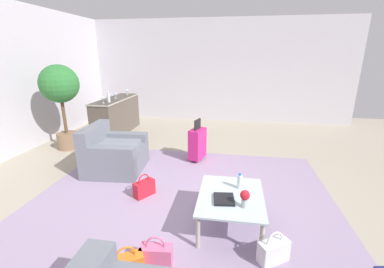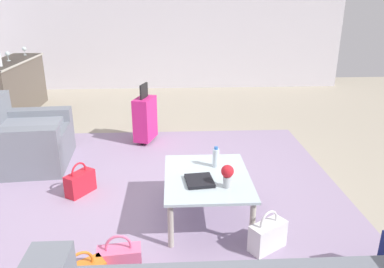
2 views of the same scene
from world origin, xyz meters
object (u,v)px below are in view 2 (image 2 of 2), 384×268
(handbag_pink, at_px, (120,261))
(handbag_white, at_px, (268,235))
(coffee_table, at_px, (207,181))
(bar_console, at_px, (12,87))
(wine_glass_right_of_centre, at_px, (24,49))
(handbag_red, at_px, (80,183))
(wine_glass_left_of_centre, at_px, (8,54))
(armchair, at_px, (21,142))
(coffee_table_book, at_px, (199,181))
(flower_vase, at_px, (227,174))
(water_bottle, at_px, (216,158))
(suitcase_magenta, at_px, (145,118))

(handbag_pink, bearing_deg, handbag_white, -77.45)
(coffee_table, relative_size, bar_console, 0.51)
(wine_glass_right_of_centre, bearing_deg, handbag_red, -154.26)
(coffee_table, xyz_separation_m, wine_glass_left_of_centre, (3.50, 3.09, 0.68))
(armchair, relative_size, wine_glass_right_of_centre, 6.93)
(coffee_table_book, distance_m, bar_console, 4.71)
(armchair, height_order, flower_vase, armchair)
(armchair, height_order, handbag_white, armchair)
(coffee_table, relative_size, handbag_red, 2.76)
(handbag_pink, distance_m, handbag_red, 1.41)
(water_bottle, distance_m, coffee_table_book, 0.38)
(handbag_white, distance_m, handbag_red, 2.02)
(water_bottle, height_order, wine_glass_right_of_centre, wine_glass_right_of_centre)
(handbag_white, bearing_deg, suitcase_magenta, 24.68)
(flower_vase, distance_m, suitcase_magenta, 2.38)
(wine_glass_right_of_centre, xyz_separation_m, handbag_white, (-4.67, -3.51, -0.93))
(suitcase_magenta, height_order, handbag_pink, suitcase_magenta)
(armchair, bearing_deg, handbag_pink, -144.82)
(bar_console, xyz_separation_m, suitcase_magenta, (-1.50, -2.40, -0.13))
(coffee_table_book, bearing_deg, armchair, 49.43)
(coffee_table, distance_m, water_bottle, 0.27)
(handbag_pink, relative_size, handbag_white, 1.00)
(armchair, distance_m, water_bottle, 2.53)
(wine_glass_right_of_centre, bearing_deg, handbag_white, -143.11)
(bar_console, xyz_separation_m, handbag_red, (-2.99, -1.81, -0.36))
(suitcase_magenta, height_order, handbag_white, suitcase_magenta)
(handbag_red, bearing_deg, handbag_pink, -155.72)
(armchair, distance_m, coffee_table_book, 2.53)
(wine_glass_left_of_centre, bearing_deg, suitcase_magenta, -122.12)
(coffee_table, relative_size, water_bottle, 4.84)
(water_bottle, relative_size, flower_vase, 1.00)
(wine_glass_left_of_centre, xyz_separation_m, suitcase_magenta, (-1.50, -2.39, -0.70))
(coffee_table, height_order, handbag_white, coffee_table)
(water_bottle, bearing_deg, handbag_pink, 140.08)
(coffee_table_book, bearing_deg, handbag_pink, 129.35)
(flower_vase, xyz_separation_m, handbag_white, (-0.29, -0.30, -0.42))
(water_bottle, relative_size, wine_glass_left_of_centre, 1.32)
(coffee_table_book, bearing_deg, water_bottle, -35.85)
(coffee_table_book, relative_size, wine_glass_right_of_centre, 1.68)
(bar_console, relative_size, wine_glass_left_of_centre, 12.43)
(handbag_red, bearing_deg, wine_glass_left_of_centre, 31.00)
(handbag_pink, bearing_deg, coffee_table_book, -44.16)
(water_bottle, bearing_deg, bar_console, 44.12)
(bar_console, distance_m, wine_glass_left_of_centre, 0.57)
(wine_glass_right_of_centre, bearing_deg, coffee_table, -143.73)
(flower_vase, height_order, wine_glass_right_of_centre, wine_glass_right_of_centre)
(water_bottle, height_order, suitcase_magenta, suitcase_magenta)
(coffee_table, height_order, wine_glass_right_of_centre, wine_glass_right_of_centre)
(handbag_pink, bearing_deg, wine_glass_left_of_centre, 29.07)
(suitcase_magenta, bearing_deg, coffee_table_book, -163.70)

